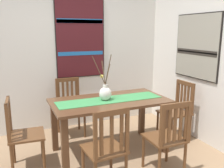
{
  "coord_description": "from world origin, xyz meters",
  "views": [
    {
      "loc": [
        -0.93,
        -2.39,
        1.71
      ],
      "look_at": [
        0.37,
        0.62,
        0.99
      ],
      "focal_mm": 39.13,
      "sensor_mm": 36.0,
      "label": 1
    }
  ],
  "objects_px": {
    "chair_3": "(70,106)",
    "chair_4": "(178,109)",
    "chair_2": "(106,148)",
    "painting_on_back_wall": "(80,38)",
    "painting_on_side_wall": "(197,47)",
    "centerpiece_vase": "(105,92)",
    "chair_0": "(22,133)",
    "chair_1": "(168,136)",
    "dining_table": "(110,109)"
  },
  "relations": [
    {
      "from": "dining_table",
      "to": "chair_2",
      "type": "relative_size",
      "value": 1.69
    },
    {
      "from": "chair_2",
      "to": "painting_on_side_wall",
      "type": "relative_size",
      "value": 0.95
    },
    {
      "from": "dining_table",
      "to": "chair_3",
      "type": "bearing_deg",
      "value": 113.98
    },
    {
      "from": "chair_3",
      "to": "centerpiece_vase",
      "type": "bearing_deg",
      "value": -70.16
    },
    {
      "from": "chair_0",
      "to": "chair_2",
      "type": "height_order",
      "value": "chair_2"
    },
    {
      "from": "chair_3",
      "to": "chair_4",
      "type": "distance_m",
      "value": 1.76
    },
    {
      "from": "chair_3",
      "to": "chair_4",
      "type": "height_order",
      "value": "chair_3"
    },
    {
      "from": "chair_4",
      "to": "painting_on_side_wall",
      "type": "bearing_deg",
      "value": -0.68
    },
    {
      "from": "centerpiece_vase",
      "to": "chair_2",
      "type": "height_order",
      "value": "centerpiece_vase"
    },
    {
      "from": "painting_on_back_wall",
      "to": "painting_on_side_wall",
      "type": "height_order",
      "value": "painting_on_back_wall"
    },
    {
      "from": "chair_3",
      "to": "painting_on_side_wall",
      "type": "height_order",
      "value": "painting_on_side_wall"
    },
    {
      "from": "chair_3",
      "to": "painting_on_back_wall",
      "type": "height_order",
      "value": "painting_on_back_wall"
    },
    {
      "from": "chair_1",
      "to": "chair_2",
      "type": "xyz_separation_m",
      "value": [
        -0.77,
        0.03,
        -0.01
      ]
    },
    {
      "from": "centerpiece_vase",
      "to": "chair_1",
      "type": "xyz_separation_m",
      "value": [
        0.47,
        -0.81,
        -0.4
      ]
    },
    {
      "from": "chair_1",
      "to": "painting_on_side_wall",
      "type": "bearing_deg",
      "value": 36.47
    },
    {
      "from": "chair_3",
      "to": "chair_4",
      "type": "relative_size",
      "value": 1.01
    },
    {
      "from": "chair_4",
      "to": "painting_on_back_wall",
      "type": "height_order",
      "value": "painting_on_back_wall"
    },
    {
      "from": "dining_table",
      "to": "painting_on_back_wall",
      "type": "relative_size",
      "value": 1.17
    },
    {
      "from": "chair_1",
      "to": "painting_on_back_wall",
      "type": "height_order",
      "value": "painting_on_back_wall"
    },
    {
      "from": "chair_2",
      "to": "chair_3",
      "type": "height_order",
      "value": "chair_2"
    },
    {
      "from": "centerpiece_vase",
      "to": "chair_0",
      "type": "height_order",
      "value": "centerpiece_vase"
    },
    {
      "from": "dining_table",
      "to": "painting_on_side_wall",
      "type": "bearing_deg",
      "value": -1.11
    },
    {
      "from": "chair_4",
      "to": "painting_on_side_wall",
      "type": "distance_m",
      "value": 1.03
    },
    {
      "from": "dining_table",
      "to": "chair_1",
      "type": "xyz_separation_m",
      "value": [
        0.4,
        -0.81,
        -0.15
      ]
    },
    {
      "from": "chair_0",
      "to": "chair_1",
      "type": "height_order",
      "value": "chair_1"
    },
    {
      "from": "chair_0",
      "to": "chair_1",
      "type": "relative_size",
      "value": 0.98
    },
    {
      "from": "painting_on_back_wall",
      "to": "painting_on_side_wall",
      "type": "distance_m",
      "value": 1.94
    },
    {
      "from": "dining_table",
      "to": "painting_on_back_wall",
      "type": "distance_m",
      "value": 1.51
    },
    {
      "from": "painting_on_back_wall",
      "to": "painting_on_side_wall",
      "type": "relative_size",
      "value": 1.38
    },
    {
      "from": "chair_2",
      "to": "painting_on_back_wall",
      "type": "bearing_deg",
      "value": 80.98
    },
    {
      "from": "painting_on_side_wall",
      "to": "chair_1",
      "type": "bearing_deg",
      "value": -143.53
    },
    {
      "from": "dining_table",
      "to": "chair_2",
      "type": "height_order",
      "value": "chair_2"
    },
    {
      "from": "painting_on_back_wall",
      "to": "dining_table",
      "type": "bearing_deg",
      "value": -87.04
    },
    {
      "from": "chair_4",
      "to": "painting_on_back_wall",
      "type": "xyz_separation_m",
      "value": [
        -1.22,
        1.2,
        1.1
      ]
    },
    {
      "from": "chair_2",
      "to": "painting_on_side_wall",
      "type": "xyz_separation_m",
      "value": [
        1.83,
        0.75,
        0.99
      ]
    },
    {
      "from": "chair_2",
      "to": "chair_3",
      "type": "bearing_deg",
      "value": 90.07
    },
    {
      "from": "centerpiece_vase",
      "to": "chair_4",
      "type": "relative_size",
      "value": 0.69
    },
    {
      "from": "painting_on_side_wall",
      "to": "chair_3",
      "type": "bearing_deg",
      "value": 154.67
    },
    {
      "from": "chair_0",
      "to": "chair_1",
      "type": "distance_m",
      "value": 1.77
    },
    {
      "from": "centerpiece_vase",
      "to": "painting_on_side_wall",
      "type": "bearing_deg",
      "value": -0.99
    },
    {
      "from": "dining_table",
      "to": "chair_3",
      "type": "distance_m",
      "value": 0.93
    },
    {
      "from": "chair_0",
      "to": "chair_2",
      "type": "xyz_separation_m",
      "value": [
        0.8,
        -0.78,
        0.01
      ]
    },
    {
      "from": "dining_table",
      "to": "chair_0",
      "type": "xyz_separation_m",
      "value": [
        -1.17,
        0.01,
        -0.17
      ]
    },
    {
      "from": "chair_0",
      "to": "chair_4",
      "type": "distance_m",
      "value": 2.34
    },
    {
      "from": "chair_2",
      "to": "painting_on_back_wall",
      "type": "distance_m",
      "value": 2.26
    },
    {
      "from": "chair_1",
      "to": "chair_2",
      "type": "distance_m",
      "value": 0.77
    },
    {
      "from": "chair_4",
      "to": "centerpiece_vase",
      "type": "bearing_deg",
      "value": 178.93
    },
    {
      "from": "chair_3",
      "to": "painting_on_side_wall",
      "type": "distance_m",
      "value": 2.25
    },
    {
      "from": "dining_table",
      "to": "chair_0",
      "type": "distance_m",
      "value": 1.19
    },
    {
      "from": "dining_table",
      "to": "centerpiece_vase",
      "type": "height_order",
      "value": "centerpiece_vase"
    }
  ]
}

